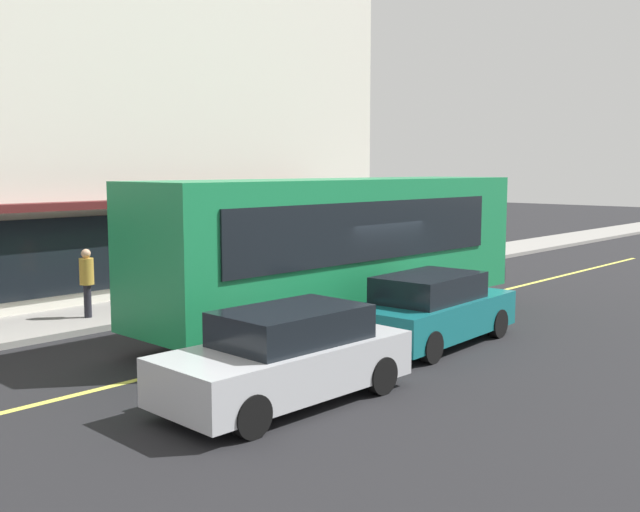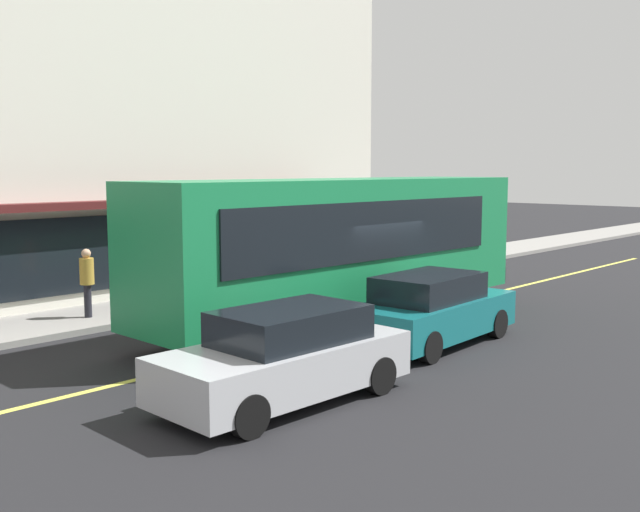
% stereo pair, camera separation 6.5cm
% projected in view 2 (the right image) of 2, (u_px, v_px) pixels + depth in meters
% --- Properties ---
extents(ground, '(120.00, 120.00, 0.00)m').
position_uv_depth(ground, '(360.00, 325.00, 17.67)').
color(ground, black).
extents(sidewalk, '(80.00, 2.66, 0.15)m').
position_uv_depth(sidewalk, '(220.00, 297.00, 21.19)').
color(sidewalk, gray).
rests_on(sidewalk, ground).
extents(lane_centre_stripe, '(36.00, 0.16, 0.01)m').
position_uv_depth(lane_centre_stripe, '(360.00, 325.00, 17.67)').
color(lane_centre_stripe, '#D8D14C').
rests_on(lane_centre_stripe, ground).
extents(storefront_building, '(22.89, 8.73, 15.64)m').
position_uv_depth(storefront_building, '(21.00, 30.00, 21.75)').
color(storefront_building, silver).
rests_on(storefront_building, ground).
extents(bus, '(11.17, 2.76, 3.50)m').
position_uv_depth(bus, '(343.00, 242.00, 17.63)').
color(bus, '#197F47').
rests_on(bus, ground).
extents(traffic_light, '(0.30, 0.52, 3.20)m').
position_uv_depth(traffic_light, '(329.00, 206.00, 23.52)').
color(traffic_light, '#2D2D33').
rests_on(traffic_light, sidewalk).
extents(car_silver, '(4.35, 1.96, 1.52)m').
position_uv_depth(car_silver, '(285.00, 357.00, 11.82)').
color(car_silver, '#B7BABF').
rests_on(car_silver, ground).
extents(car_teal, '(4.39, 2.03, 1.52)m').
position_uv_depth(car_teal, '(431.00, 310.00, 15.73)').
color(car_teal, '#14666B').
rests_on(car_teal, ground).
extents(pedestrian_waiting, '(0.34, 0.34, 1.67)m').
position_uv_depth(pedestrian_waiting, '(87.00, 276.00, 17.78)').
color(pedestrian_waiting, black).
rests_on(pedestrian_waiting, sidewalk).
extents(pedestrian_by_curb, '(0.34, 0.34, 1.84)m').
position_uv_depth(pedestrian_by_curb, '(231.00, 259.00, 20.31)').
color(pedestrian_by_curb, black).
rests_on(pedestrian_by_curb, sidewalk).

